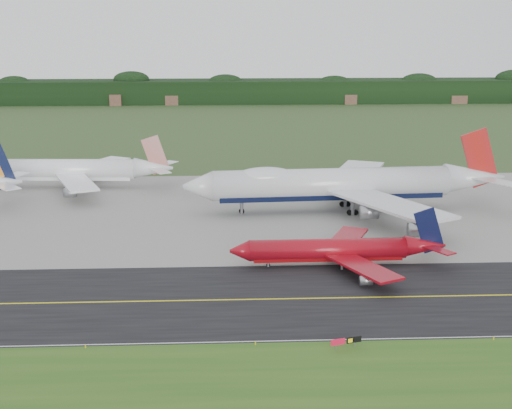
% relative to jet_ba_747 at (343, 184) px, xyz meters
% --- Properties ---
extents(ground, '(600.00, 600.00, 0.00)m').
position_rel_jet_ba_747_xyz_m(ground, '(-21.91, -49.71, -6.58)').
color(ground, '#2F4A22').
rests_on(ground, ground).
extents(grass_verge, '(400.00, 30.00, 0.01)m').
position_rel_jet_ba_747_xyz_m(grass_verge, '(-21.91, -84.71, -6.57)').
color(grass_verge, '#255418').
rests_on(grass_verge, ground).
extents(taxiway, '(400.00, 32.00, 0.02)m').
position_rel_jet_ba_747_xyz_m(taxiway, '(-21.91, -53.71, -6.57)').
color(taxiway, black).
rests_on(taxiway, ground).
extents(apron, '(400.00, 78.00, 0.01)m').
position_rel_jet_ba_747_xyz_m(apron, '(-21.91, 1.29, -6.57)').
color(apron, gray).
rests_on(apron, ground).
extents(taxiway_centreline, '(400.00, 0.40, 0.00)m').
position_rel_jet_ba_747_xyz_m(taxiway_centreline, '(-21.91, -53.71, -6.55)').
color(taxiway_centreline, yellow).
rests_on(taxiway_centreline, taxiway).
extents(taxiway_edge_line, '(400.00, 0.25, 0.00)m').
position_rel_jet_ba_747_xyz_m(taxiway_edge_line, '(-21.91, -69.21, -6.55)').
color(taxiway_edge_line, silver).
rests_on(taxiway_edge_line, taxiway).
extents(horizon_treeline, '(700.00, 25.00, 12.00)m').
position_rel_jet_ba_747_xyz_m(horizon_treeline, '(-21.91, 224.06, -1.11)').
color(horizon_treeline, black).
rests_on(horizon_treeline, ground).
extents(jet_ba_747, '(76.91, 63.61, 19.33)m').
position_rel_jet_ba_747_xyz_m(jet_ba_747, '(0.00, 0.00, 0.00)').
color(jet_ba_747, silver).
rests_on(jet_ba_747, ground).
extents(jet_red_737, '(39.94, 32.67, 10.81)m').
position_rel_jet_ba_747_xyz_m(jet_red_737, '(-6.66, -37.96, -3.59)').
color(jet_red_737, maroon).
rests_on(jet_red_737, ground).
extents(jet_star_tail, '(54.38, 45.46, 14.35)m').
position_rel_jet_ba_747_xyz_m(jet_star_tail, '(-68.12, 27.13, -1.80)').
color(jet_star_tail, white).
rests_on(jet_star_tail, ground).
extents(taxiway_sign, '(4.43, 1.35, 1.51)m').
position_rel_jet_ba_747_xyz_m(taxiway_sign, '(-11.14, -71.84, -5.51)').
color(taxiway_sign, slate).
rests_on(taxiway_sign, ground).
extents(edge_marker_left, '(0.16, 0.16, 0.50)m').
position_rel_jet_ba_747_xyz_m(edge_marker_left, '(-47.04, -70.21, -6.33)').
color(edge_marker_left, yellow).
rests_on(edge_marker_left, ground).
extents(edge_marker_center, '(0.16, 0.16, 0.50)m').
position_rel_jet_ba_747_xyz_m(edge_marker_center, '(-23.56, -70.21, -6.33)').
color(edge_marker_center, yellow).
rests_on(edge_marker_center, ground).
extents(edge_marker_right, '(0.16, 0.16, 0.50)m').
position_rel_jet_ba_747_xyz_m(edge_marker_right, '(10.21, -70.21, -6.33)').
color(edge_marker_right, yellow).
rests_on(edge_marker_right, ground).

